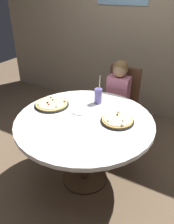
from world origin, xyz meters
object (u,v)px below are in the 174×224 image
(plate_small, at_px, (80,111))
(diner_child, at_px, (115,109))
(soda_cup, at_px, (98,96))
(pizza_veggie, at_px, (117,120))
(chair_wooden, at_px, (121,100))
(pizza_cheese, at_px, (52,104))
(dining_table, at_px, (84,127))

(plate_small, bearing_deg, diner_child, 80.47)
(soda_cup, bearing_deg, diner_child, 84.62)
(pizza_veggie, bearing_deg, chair_wooden, 108.88)
(chair_wooden, distance_m, pizza_cheese, 1.00)
(chair_wooden, bearing_deg, plate_small, -97.25)
(chair_wooden, xyz_separation_m, plate_small, (-0.11, -0.83, 0.22))
(chair_wooden, xyz_separation_m, pizza_veggie, (0.29, -0.84, 0.24))
(dining_table, distance_m, soda_cup, 0.39)
(dining_table, height_order, soda_cup, soda_cup)
(chair_wooden, relative_size, plate_small, 5.28)
(pizza_veggie, bearing_deg, dining_table, -160.10)
(pizza_veggie, bearing_deg, plate_small, 179.21)
(dining_table, height_order, pizza_veggie, pizza_veggie)
(dining_table, height_order, plate_small, plate_small)
(plate_small, bearing_deg, soda_cup, 73.77)
(chair_wooden, height_order, pizza_veggie, chair_wooden)
(pizza_veggie, relative_size, pizza_cheese, 0.86)
(dining_table, distance_m, pizza_cheese, 0.45)
(pizza_cheese, height_order, plate_small, pizza_cheese)
(pizza_veggie, distance_m, soda_cup, 0.41)
(dining_table, distance_m, diner_child, 0.78)
(soda_cup, height_order, plate_small, soda_cup)
(soda_cup, bearing_deg, chair_wooden, 86.59)
(diner_child, xyz_separation_m, pizza_veggie, (0.28, -0.66, 0.28))
(dining_table, relative_size, pizza_veggie, 4.22)
(pizza_cheese, bearing_deg, plate_small, 7.44)
(dining_table, distance_m, plate_small, 0.18)
(pizza_veggie, xyz_separation_m, pizza_cheese, (-0.71, -0.04, -0.00))
(chair_wooden, height_order, diner_child, diner_child)
(diner_child, bearing_deg, dining_table, -90.11)
(diner_child, distance_m, pizza_veggie, 0.77)
(chair_wooden, relative_size, soda_cup, 3.09)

